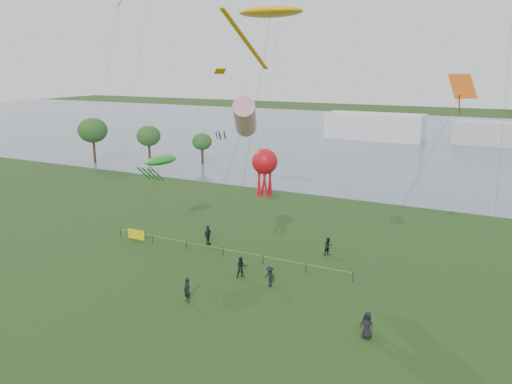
% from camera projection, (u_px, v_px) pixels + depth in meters
% --- Properties ---
extents(ground_plane, '(400.00, 400.00, 0.00)m').
position_uv_depth(ground_plane, '(179.00, 363.00, 29.07)').
color(ground_plane, black).
extents(lake, '(400.00, 120.00, 0.08)m').
position_uv_depth(lake, '(431.00, 140.00, 115.58)').
color(lake, slate).
rests_on(lake, ground_plane).
extents(pavilion_left, '(22.00, 8.00, 6.00)m').
position_uv_depth(pavilion_left, '(375.00, 126.00, 115.75)').
color(pavilion_left, white).
rests_on(pavilion_left, ground_plane).
extents(pavilion_right, '(18.00, 7.00, 5.00)m').
position_uv_depth(pavilion_right, '(498.00, 134.00, 107.12)').
color(pavilion_right, silver).
rests_on(pavilion_right, ground_plane).
extents(trees, '(21.73, 12.14, 7.95)m').
position_uv_depth(trees, '(128.00, 134.00, 86.96)').
color(trees, '#332117').
rests_on(trees, ground_plane).
extents(fence, '(24.07, 0.07, 1.05)m').
position_uv_depth(fence, '(168.00, 240.00, 47.69)').
color(fence, black).
rests_on(fence, ground_plane).
extents(spectator_a, '(1.08, 1.06, 1.76)m').
position_uv_depth(spectator_a, '(241.00, 267.00, 40.51)').
color(spectator_a, black).
rests_on(spectator_a, ground_plane).
extents(spectator_b, '(1.25, 1.06, 1.68)m').
position_uv_depth(spectator_b, '(270.00, 277.00, 38.85)').
color(spectator_b, black).
rests_on(spectator_b, ground_plane).
extents(spectator_c, '(0.53, 1.15, 1.92)m').
position_uv_depth(spectator_c, '(208.00, 235.00, 47.95)').
color(spectator_c, black).
rests_on(spectator_c, ground_plane).
extents(spectator_d, '(0.96, 0.71, 1.78)m').
position_uv_depth(spectator_d, '(367.00, 325.00, 31.49)').
color(spectator_d, black).
rests_on(spectator_d, ground_plane).
extents(spectator_f, '(0.79, 0.66, 1.85)m').
position_uv_depth(spectator_f, '(187.00, 290.00, 36.32)').
color(spectator_f, black).
rests_on(spectator_f, ground_plane).
extents(spectator_g, '(0.97, 1.04, 1.69)m').
position_uv_depth(spectator_g, '(328.00, 246.00, 45.29)').
color(spectator_g, black).
rests_on(spectator_g, ground_plane).
extents(kite_stingray, '(5.45, 10.18, 21.37)m').
position_uv_depth(kite_stingray, '(270.00, 13.00, 39.67)').
color(kite_stingray, '#3F3F42').
extents(kite_windsock, '(4.59, 6.82, 14.29)m').
position_uv_depth(kite_windsock, '(245.00, 117.00, 44.58)').
color(kite_windsock, '#3F3F42').
extents(kite_creature, '(4.04, 4.42, 8.60)m').
position_uv_depth(kite_creature, '(160.00, 161.00, 46.44)').
color(kite_creature, '#3F3F42').
extents(kite_octopus, '(2.66, 2.89, 10.47)m').
position_uv_depth(kite_octopus, '(265.00, 163.00, 39.40)').
color(kite_octopus, '#3F3F42').
extents(kite_delta, '(6.04, 14.53, 16.35)m').
position_uv_depth(kite_delta, '(456.00, 100.00, 28.19)').
color(kite_delta, '#3F3F42').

